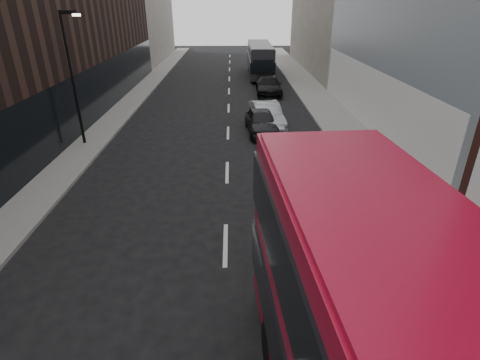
{
  "coord_description": "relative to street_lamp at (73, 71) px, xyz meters",
  "views": [
    {
      "loc": [
        0.27,
        -2.66,
        7.62
      ],
      "look_at": [
        0.5,
        7.93,
        2.5
      ],
      "focal_mm": 28.0,
      "sensor_mm": 36.0,
      "label": 1
    }
  ],
  "objects": [
    {
      "name": "grey_bus",
      "position": [
        11.56,
        21.56,
        -2.37
      ],
      "size": [
        2.58,
        10.49,
        3.38
      ],
      "rotation": [
        0.0,
        0.0,
        -0.01
      ],
      "color": "black",
      "rests_on": "ground"
    },
    {
      "name": "street_lamp",
      "position": [
        0.0,
        0.0,
        0.0
      ],
      "size": [
        1.06,
        0.22,
        7.0
      ],
      "color": "black",
      "rests_on": "sidewalk_left"
    },
    {
      "name": "car_a",
      "position": [
        10.32,
        2.0,
        -3.42
      ],
      "size": [
        2.1,
        4.57,
        1.52
      ],
      "primitive_type": "imported",
      "rotation": [
        0.0,
        0.0,
        0.07
      ],
      "color": "black",
      "rests_on": "ground"
    },
    {
      "name": "building_left_far",
      "position": [
        -3.28,
        34.0,
        2.32
      ],
      "size": [
        5.0,
        20.0,
        13.0
      ],
      "primitive_type": "cube",
      "color": "slate",
      "rests_on": "ground"
    },
    {
      "name": "building_left_mid",
      "position": [
        -3.28,
        12.0,
        2.82
      ],
      "size": [
        5.0,
        24.0,
        14.0
      ],
      "primitive_type": "cube",
      "color": "black",
      "rests_on": "ground"
    },
    {
      "name": "sidewalk_right",
      "position": [
        15.72,
        7.0,
        -4.11
      ],
      "size": [
        3.0,
        80.0,
        0.15
      ],
      "primitive_type": "cube",
      "color": "slate",
      "rests_on": "ground"
    },
    {
      "name": "car_c",
      "position": [
        11.75,
        12.79,
        -3.41
      ],
      "size": [
        2.3,
        5.39,
        1.55
      ],
      "primitive_type": "imported",
      "rotation": [
        0.0,
        0.0,
        -0.03
      ],
      "color": "black",
      "rests_on": "ground"
    },
    {
      "name": "sidewalk_left",
      "position": [
        0.22,
        7.0,
        -4.11
      ],
      "size": [
        2.0,
        80.0,
        0.15
      ],
      "primitive_type": "cube",
      "color": "slate",
      "rests_on": "ground"
    },
    {
      "name": "car_b",
      "position": [
        10.75,
        3.19,
        -3.39
      ],
      "size": [
        2.24,
        4.97,
        1.58
      ],
      "primitive_type": "imported",
      "rotation": [
        0.0,
        0.0,
        0.12
      ],
      "color": "#9BA0A4",
      "rests_on": "ground"
    }
  ]
}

